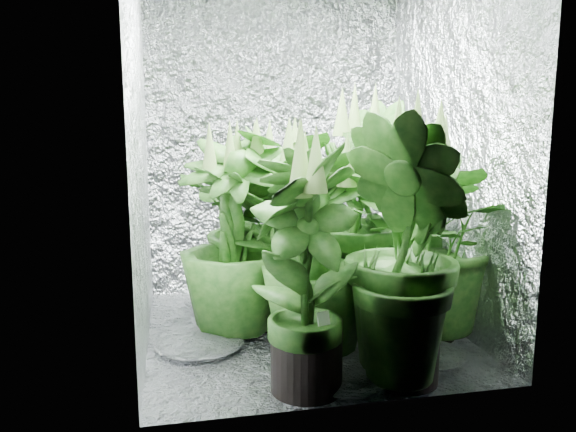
{
  "coord_description": "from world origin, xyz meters",
  "views": [
    {
      "loc": [
        -0.65,
        -2.75,
        1.1
      ],
      "look_at": [
        -0.08,
        0.0,
        0.62
      ],
      "focal_mm": 35.0,
      "sensor_mm": 36.0,
      "label": 1
    }
  ],
  "objects_px": {
    "plant_a": "(268,220)",
    "plant_g": "(408,252)",
    "plant_h": "(233,237)",
    "plant_e": "(429,234)",
    "plant_f": "(307,273)",
    "plant_d": "(316,254)",
    "plant_b": "(277,230)",
    "circulation_fan": "(389,281)",
    "plant_c": "(358,214)"
  },
  "relations": [
    {
      "from": "plant_a",
      "to": "plant_g",
      "type": "relative_size",
      "value": 0.97
    },
    {
      "from": "plant_a",
      "to": "plant_h",
      "type": "bearing_deg",
      "value": -125.77
    },
    {
      "from": "plant_e",
      "to": "plant_f",
      "type": "height_order",
      "value": "plant_e"
    },
    {
      "from": "plant_a",
      "to": "plant_e",
      "type": "distance_m",
      "value": 0.93
    },
    {
      "from": "plant_h",
      "to": "plant_d",
      "type": "bearing_deg",
      "value": -44.92
    },
    {
      "from": "plant_g",
      "to": "plant_a",
      "type": "bearing_deg",
      "value": 111.71
    },
    {
      "from": "plant_b",
      "to": "plant_d",
      "type": "height_order",
      "value": "plant_b"
    },
    {
      "from": "plant_b",
      "to": "circulation_fan",
      "type": "height_order",
      "value": "plant_b"
    },
    {
      "from": "plant_b",
      "to": "plant_f",
      "type": "distance_m",
      "value": 0.78
    },
    {
      "from": "plant_c",
      "to": "plant_b",
      "type": "bearing_deg",
      "value": 178.11
    },
    {
      "from": "plant_f",
      "to": "circulation_fan",
      "type": "distance_m",
      "value": 1.19
    },
    {
      "from": "plant_a",
      "to": "plant_e",
      "type": "height_order",
      "value": "plant_e"
    },
    {
      "from": "plant_g",
      "to": "plant_b",
      "type": "bearing_deg",
      "value": 117.51
    },
    {
      "from": "plant_a",
      "to": "plant_f",
      "type": "xyz_separation_m",
      "value": [
        -0.02,
        -1.04,
        -0.03
      ]
    },
    {
      "from": "plant_c",
      "to": "plant_g",
      "type": "bearing_deg",
      "value": -93.3
    },
    {
      "from": "plant_b",
      "to": "plant_d",
      "type": "relative_size",
      "value": 1.08
    },
    {
      "from": "plant_g",
      "to": "plant_h",
      "type": "height_order",
      "value": "plant_g"
    },
    {
      "from": "plant_f",
      "to": "plant_h",
      "type": "xyz_separation_m",
      "value": [
        -0.22,
        0.71,
        0.01
      ]
    },
    {
      "from": "plant_b",
      "to": "plant_f",
      "type": "bearing_deg",
      "value": -91.72
    },
    {
      "from": "plant_b",
      "to": "circulation_fan",
      "type": "relative_size",
      "value": 2.88
    },
    {
      "from": "plant_h",
      "to": "plant_c",
      "type": "bearing_deg",
      "value": 4.79
    },
    {
      "from": "plant_f",
      "to": "plant_g",
      "type": "xyz_separation_m",
      "value": [
        0.43,
        -0.0,
        0.06
      ]
    },
    {
      "from": "plant_c",
      "to": "plant_g",
      "type": "xyz_separation_m",
      "value": [
        -0.04,
        -0.76,
        -0.04
      ]
    },
    {
      "from": "plant_a",
      "to": "plant_f",
      "type": "height_order",
      "value": "plant_a"
    },
    {
      "from": "plant_b",
      "to": "plant_d",
      "type": "bearing_deg",
      "value": -75.99
    },
    {
      "from": "plant_a",
      "to": "plant_b",
      "type": "distance_m",
      "value": 0.26
    },
    {
      "from": "plant_e",
      "to": "plant_f",
      "type": "xyz_separation_m",
      "value": [
        -0.74,
        -0.46,
        -0.04
      ]
    },
    {
      "from": "plant_d",
      "to": "plant_f",
      "type": "xyz_separation_m",
      "value": [
        -0.13,
        -0.36,
        0.01
      ]
    },
    {
      "from": "plant_h",
      "to": "plant_a",
      "type": "bearing_deg",
      "value": 54.23
    },
    {
      "from": "plant_f",
      "to": "plant_d",
      "type": "bearing_deg",
      "value": 70.16
    },
    {
      "from": "plant_a",
      "to": "plant_d",
      "type": "relative_size",
      "value": 1.11
    },
    {
      "from": "plant_c",
      "to": "circulation_fan",
      "type": "height_order",
      "value": "plant_c"
    },
    {
      "from": "plant_g",
      "to": "plant_h",
      "type": "distance_m",
      "value": 0.96
    },
    {
      "from": "plant_e",
      "to": "plant_b",
      "type": "bearing_deg",
      "value": 156.21
    },
    {
      "from": "plant_b",
      "to": "circulation_fan",
      "type": "xyz_separation_m",
      "value": [
        0.69,
        0.11,
        -0.36
      ]
    },
    {
      "from": "plant_c",
      "to": "plant_d",
      "type": "bearing_deg",
      "value": -130.21
    },
    {
      "from": "plant_b",
      "to": "plant_e",
      "type": "relative_size",
      "value": 1.01
    },
    {
      "from": "plant_h",
      "to": "plant_f",
      "type": "bearing_deg",
      "value": -72.58
    },
    {
      "from": "plant_d",
      "to": "plant_h",
      "type": "height_order",
      "value": "plant_h"
    },
    {
      "from": "circulation_fan",
      "to": "plant_f",
      "type": "bearing_deg",
      "value": -145.36
    },
    {
      "from": "plant_h",
      "to": "circulation_fan",
      "type": "distance_m",
      "value": 1.01
    },
    {
      "from": "plant_d",
      "to": "plant_g",
      "type": "xyz_separation_m",
      "value": [
        0.3,
        -0.36,
        0.08
      ]
    },
    {
      "from": "plant_f",
      "to": "plant_b",
      "type": "bearing_deg",
      "value": 88.28
    },
    {
      "from": "plant_f",
      "to": "plant_h",
      "type": "distance_m",
      "value": 0.74
    },
    {
      "from": "plant_a",
      "to": "plant_f",
      "type": "distance_m",
      "value": 1.04
    },
    {
      "from": "plant_a",
      "to": "plant_e",
      "type": "relative_size",
      "value": 1.03
    },
    {
      "from": "plant_a",
      "to": "plant_b",
      "type": "xyz_separation_m",
      "value": [
        0.01,
        -0.26,
        -0.01
      ]
    },
    {
      "from": "plant_d",
      "to": "plant_h",
      "type": "relative_size",
      "value": 0.97
    },
    {
      "from": "plant_c",
      "to": "circulation_fan",
      "type": "xyz_separation_m",
      "value": [
        0.24,
        0.13,
        -0.43
      ]
    },
    {
      "from": "plant_d",
      "to": "circulation_fan",
      "type": "distance_m",
      "value": 0.85
    }
  ]
}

